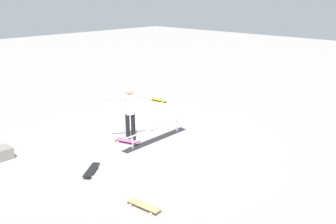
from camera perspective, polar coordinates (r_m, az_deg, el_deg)
The scene contains 7 objects.
ground_plane at distance 11.03m, azimuth -3.58°, elevation -4.81°, with size 60.00×60.00×0.00m, color gray.
grind_rail at distance 11.19m, azimuth -1.86°, elevation -3.45°, with size 2.60×0.30×0.42m.
skater_main at distance 10.90m, azimuth -5.95°, elevation 0.30°, with size 1.20×0.76×1.68m.
skateboard_main at distance 11.04m, azimuth -6.34°, elevation -4.47°, with size 0.44×0.82×0.09m.
loose_skateboard_yellow at distance 15.23m, azimuth -1.50°, elevation 1.95°, with size 0.34×0.82×0.09m.
loose_skateboard_natural at distance 7.85m, azimuth -3.80°, elevation -14.27°, with size 0.33×0.82×0.09m.
loose_skateboard_black at distance 9.43m, azimuth -11.81°, elevation -8.81°, with size 0.77×0.63×0.09m.
Camera 1 is at (6.89, 7.50, 4.24)m, focal length 39.14 mm.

